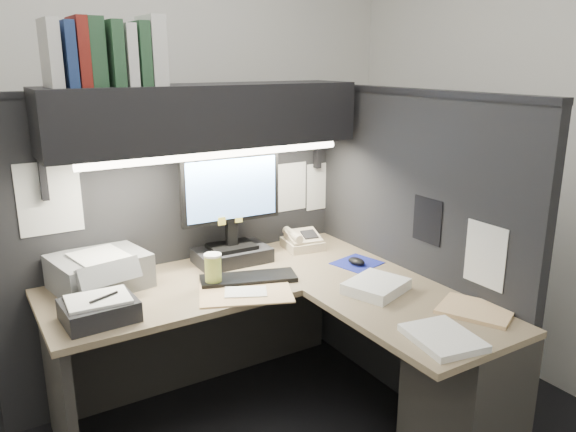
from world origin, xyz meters
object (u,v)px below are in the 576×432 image
object	(u,v)px
keyboard	(248,278)
printer	(100,271)
overhead_shelf	(206,116)
telephone	(302,241)
monitor	(231,221)
notebook_stack	(99,310)
desk	(343,362)
coffee_cup	(213,271)

from	to	relation	value
keyboard	printer	distance (m)	0.70
overhead_shelf	telephone	distance (m)	0.92
monitor	notebook_stack	distance (m)	0.86
keyboard	telephone	distance (m)	0.56
desk	monitor	world-z (taller)	monitor
coffee_cup	desk	bearing A→B (deg)	-50.43
overhead_shelf	desk	bearing A→B (deg)	-68.21
monitor	overhead_shelf	bearing A→B (deg)	171.50
printer	telephone	bearing A→B (deg)	-11.71
telephone	coffee_cup	bearing A→B (deg)	-150.77
coffee_cup	notebook_stack	size ratio (longest dim) A/B	0.52
overhead_shelf	coffee_cup	bearing A→B (deg)	-111.75
overhead_shelf	keyboard	size ratio (longest dim) A/B	3.36
keyboard	desk	bearing A→B (deg)	-44.30
telephone	coffee_cup	distance (m)	0.70
overhead_shelf	telephone	xyz separation A→B (m)	(0.55, -0.02, -0.73)
keyboard	notebook_stack	world-z (taller)	notebook_stack
overhead_shelf	printer	bearing A→B (deg)	-179.96
overhead_shelf	coffee_cup	distance (m)	0.75
telephone	printer	bearing A→B (deg)	-171.95
desk	keyboard	world-z (taller)	keyboard
desk	coffee_cup	bearing A→B (deg)	129.57
overhead_shelf	keyboard	distance (m)	0.82
keyboard	notebook_stack	distance (m)	0.72
monitor	printer	distance (m)	0.69
desk	monitor	bearing A→B (deg)	104.44
overhead_shelf	notebook_stack	distance (m)	1.04
desk	printer	bearing A→B (deg)	139.05
overhead_shelf	keyboard	xyz separation A→B (m)	(0.06, -0.29, -0.76)
monitor	coffee_cup	size ratio (longest dim) A/B	3.92
coffee_cup	telephone	bearing A→B (deg)	20.08
telephone	keyboard	bearing A→B (deg)	-141.67
telephone	notebook_stack	bearing A→B (deg)	-155.54
overhead_shelf	keyboard	bearing A→B (deg)	-77.73
monitor	desk	bearing A→B (deg)	-73.62
notebook_stack	coffee_cup	bearing A→B (deg)	9.33
printer	keyboard	bearing A→B (deg)	-35.64
overhead_shelf	monitor	world-z (taller)	overhead_shelf
overhead_shelf	telephone	size ratio (longest dim) A/B	7.55
keyboard	coffee_cup	distance (m)	0.18
monitor	printer	xyz separation A→B (m)	(-0.68, 0.02, -0.15)
telephone	notebook_stack	size ratio (longest dim) A/B	0.72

